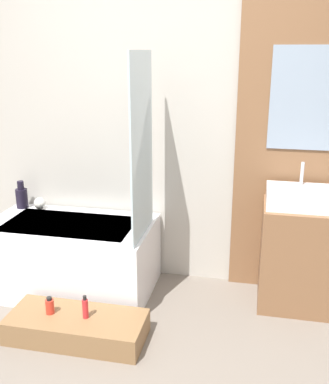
{
  "coord_description": "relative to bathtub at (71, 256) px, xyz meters",
  "views": [
    {
      "loc": [
        0.7,
        -1.75,
        1.78
      ],
      "look_at": [
        0.18,
        0.7,
        0.99
      ],
      "focal_mm": 42.0,
      "sensor_mm": 36.0,
      "label": 1
    }
  ],
  "objects": [
    {
      "name": "vanity_cabinet",
      "position": [
        1.66,
        0.12,
        0.11
      ],
      "size": [
        0.49,
        0.44,
        0.76
      ],
      "primitive_type": "cube",
      "color": "brown",
      "rests_on": "ground_plane"
    },
    {
      "name": "bottle_soap_primary",
      "position": [
        0.1,
        -0.6,
        -0.06
      ],
      "size": [
        0.06,
        0.06,
        0.12
      ],
      "color": "red",
      "rests_on": "wooden_step_bench"
    },
    {
      "name": "vase_round_light",
      "position": [
        -0.37,
        0.26,
        0.31
      ],
      "size": [
        0.1,
        0.1,
        0.1
      ],
      "primitive_type": "sphere",
      "color": "silver",
      "rests_on": "bathtub"
    },
    {
      "name": "wooden_step_bench",
      "position": [
        0.28,
        -0.6,
        -0.19
      ],
      "size": [
        0.89,
        0.37,
        0.16
      ],
      "primitive_type": "cube",
      "color": "olive",
      "rests_on": "ground_plane"
    },
    {
      "name": "sink",
      "position": [
        1.66,
        0.12,
        0.55
      ],
      "size": [
        0.47,
        0.35,
        0.29
      ],
      "color": "white",
      "rests_on": "vanity_cabinet"
    },
    {
      "name": "wall_tiled_back",
      "position": [
        0.65,
        0.41,
        1.03
      ],
      "size": [
        4.2,
        0.06,
        2.6
      ],
      "primitive_type": "cube",
      "color": "#B7B2A8",
      "rests_on": "ground_plane"
    },
    {
      "name": "glass_shower_screen",
      "position": [
        0.59,
        -0.07,
        0.89
      ],
      "size": [
        0.01,
        0.54,
        1.25
      ],
      "primitive_type": "cube",
      "color": "silver",
      "rests_on": "bathtub"
    },
    {
      "name": "bathtub",
      "position": [
        0.0,
        0.0,
        0.0
      ],
      "size": [
        1.25,
        0.72,
        0.54
      ],
      "color": "white",
      "rests_on": "ground_plane"
    },
    {
      "name": "wall_wood_accent",
      "position": [
        1.66,
        0.36,
        1.04
      ],
      "size": [
        0.95,
        0.04,
        2.6
      ],
      "color": "brown",
      "rests_on": "ground_plane"
    },
    {
      "name": "vase_tall_dark",
      "position": [
        -0.53,
        0.26,
        0.36
      ],
      "size": [
        0.1,
        0.1,
        0.23
      ],
      "color": "black",
      "rests_on": "bathtub"
    },
    {
      "name": "bottle_soap_secondary",
      "position": [
        0.35,
        -0.6,
        -0.04
      ],
      "size": [
        0.04,
        0.04,
        0.16
      ],
      "color": "red",
      "rests_on": "wooden_step_bench"
    }
  ]
}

